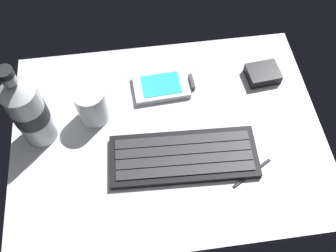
{
  "coord_description": "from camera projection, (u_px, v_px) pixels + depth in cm",
  "views": [
    {
      "loc": [
        -4.82,
        -36.06,
        66.2
      ],
      "look_at": [
        0.0,
        0.0,
        3.0
      ],
      "focal_mm": 39.11,
      "sensor_mm": 36.0,
      "label": 1
    }
  ],
  "objects": [
    {
      "name": "stylus_pen",
      "position": [
        252.0,
        173.0,
        0.71
      ],
      "size": [
        8.62,
        5.26,
        0.7
      ],
      "primitive_type": "cylinder",
      "rotation": [
        0.0,
        1.57,
        0.51
      ],
      "color": "#26262B",
      "rests_on": "ground_plane"
    },
    {
      "name": "ground_plane",
      "position": [
        168.0,
        136.0,
        0.76
      ],
      "size": [
        64.0,
        48.0,
        2.8
      ],
      "color": "#B7BABC"
    },
    {
      "name": "juice_cup",
      "position": [
        92.0,
        106.0,
        0.74
      ],
      "size": [
        6.4,
        6.4,
        8.5
      ],
      "color": "silver",
      "rests_on": "ground_plane"
    },
    {
      "name": "handheld_device",
      "position": [
        164.0,
        86.0,
        0.81
      ],
      "size": [
        13.07,
        8.19,
        1.5
      ],
      "color": "silver",
      "rests_on": "ground_plane"
    },
    {
      "name": "keyboard",
      "position": [
        184.0,
        156.0,
        0.72
      ],
      "size": [
        29.5,
        12.4,
        1.7
      ],
      "color": "black",
      "rests_on": "ground_plane"
    },
    {
      "name": "charger_block",
      "position": [
        263.0,
        74.0,
        0.82
      ],
      "size": [
        7.48,
        6.22,
        2.4
      ],
      "primitive_type": "cube",
      "rotation": [
        0.0,
        0.0,
        0.09
      ],
      "color": "black",
      "rests_on": "ground_plane"
    },
    {
      "name": "water_bottle",
      "position": [
        28.0,
        110.0,
        0.68
      ],
      "size": [
        6.73,
        6.73,
        20.8
      ],
      "color": "silver",
      "rests_on": "ground_plane"
    }
  ]
}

